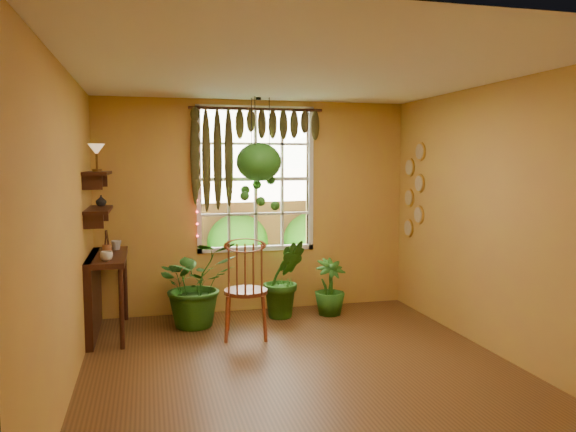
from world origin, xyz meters
name	(u,v)px	position (x,y,z in m)	size (l,w,h in m)	color
floor	(303,371)	(0.00, 0.00, 0.00)	(4.50, 4.50, 0.00)	brown
ceiling	(304,72)	(0.00, 0.00, 2.70)	(4.50, 4.50, 0.00)	white
wall_back	(256,206)	(0.00, 2.25, 1.35)	(4.00, 4.00, 0.00)	#BA7F3F
wall_left	(67,232)	(-2.00, 0.00, 1.35)	(4.50, 4.50, 0.00)	#BA7F3F
wall_right	(499,220)	(2.00, 0.00, 1.35)	(4.50, 4.50, 0.00)	#BA7F3F
window	(256,179)	(0.00, 2.28, 1.70)	(1.52, 0.10, 1.86)	silver
valance_vine	(251,133)	(-0.08, 2.16, 2.28)	(1.70, 0.12, 1.10)	#3C1A10
string_lights	(197,176)	(-0.76, 2.19, 1.75)	(0.03, 0.03, 1.54)	#FF2633
wall_plates	(414,191)	(1.98, 1.79, 1.55)	(0.04, 0.32, 1.10)	beige
counter_ledge	(98,286)	(-1.91, 1.60, 0.55)	(0.40, 1.20, 0.90)	#3C1A10
shelf_lower	(99,210)	(-1.88, 1.60, 1.40)	(0.25, 0.90, 0.04)	#3C1A10
shelf_upper	(98,173)	(-1.88, 1.60, 1.80)	(0.25, 0.90, 0.04)	#3C1A10
backyard	(226,192)	(0.24, 6.87, 1.28)	(14.00, 10.00, 12.00)	#1F4F16
windsor_chair	(246,304)	(-0.34, 1.13, 0.37)	(0.56, 0.59, 1.28)	brown
potted_plant_left	(196,283)	(-0.83, 1.69, 0.51)	(0.91, 0.79, 1.02)	#194F15
potted_plant_mid	(284,279)	(0.26, 1.80, 0.48)	(0.53, 0.43, 0.96)	#194F15
potted_plant_right	(330,287)	(0.84, 1.78, 0.35)	(0.39, 0.39, 0.70)	#194F15
hanging_basket	(259,166)	(-0.03, 1.93, 1.87)	(0.55, 0.55, 1.39)	black
cup_a	(107,256)	(-1.78, 1.19, 0.95)	(0.13, 0.13, 0.10)	silver
cup_b	(116,245)	(-1.72, 1.93, 0.95)	(0.12, 0.12, 0.11)	beige
brush_jar	(107,243)	(-1.80, 1.56, 1.04)	(0.10, 0.10, 0.35)	#98542C
shelf_vase	(101,201)	(-1.87, 1.90, 1.48)	(0.12, 0.12, 0.12)	#B2AD99
tiffany_lamp	(96,151)	(-1.86, 1.37, 2.03)	(0.17, 0.17, 0.29)	brown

